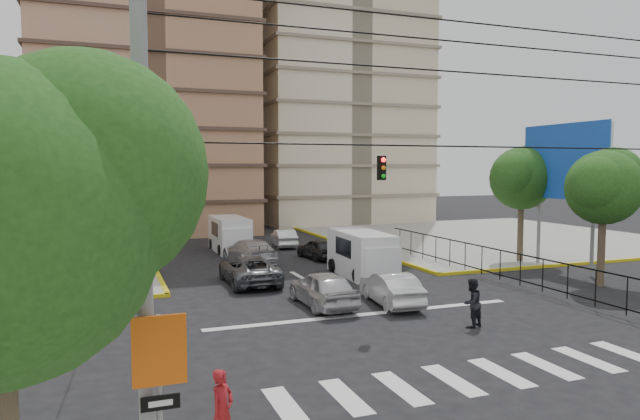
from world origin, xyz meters
name	(u,v)px	position (x,y,z in m)	size (l,w,h in m)	color
ground	(380,322)	(0.00, 0.00, 0.00)	(160.00, 160.00, 0.00)	black
sidewalk_ne	(488,237)	(20.00, 20.00, 0.07)	(26.00, 26.00, 0.15)	gray
crosswalk_stripes	(477,376)	(0.00, -6.00, 0.01)	(12.00, 2.40, 0.01)	silver
stop_line	(367,314)	(0.00, 1.20, 0.01)	(13.00, 0.40, 0.01)	silver
tower_beige	(332,0)	(14.00, 40.00, 24.00)	(17.00, 16.00, 48.00)	beige
park_fence	(500,282)	(9.00, 4.50, 0.00)	(0.10, 22.50, 1.66)	black
billboard	(566,164)	(14.45, 6.00, 6.00)	(0.36, 6.20, 8.10)	slate
tree_sw_near	(5,207)	(-10.90, -9.99, 5.27)	(5.63, 4.60, 7.57)	#473828
tree_park_a	(605,184)	(13.08, 2.01, 5.01)	(4.41, 3.60, 6.83)	#473828
tree_park_c	(523,175)	(14.09, 9.01, 5.34)	(4.65, 3.80, 7.25)	#473828
tree_tudor	(61,178)	(-11.90, 16.01, 5.22)	(5.39, 4.40, 7.43)	#473828
traffic_light_nw	(149,227)	(-7.80, 7.80, 3.11)	(0.28, 0.22, 4.40)	black
traffic_light_hanging	(409,165)	(0.00, -2.04, 5.90)	(18.00, 9.12, 0.92)	black
utility_pole_sw	(143,230)	(-9.00, -9.00, 4.77)	(1.40, 0.28, 9.00)	slate
district_sign	(160,368)	(-8.80, -9.24, 2.45)	(0.90, 0.12, 3.20)	slate
van_right_lane	(363,255)	(3.17, 8.33, 1.16)	(2.30, 5.37, 2.38)	silver
van_left_lane	(230,235)	(-1.61, 19.74, 1.15)	(2.20, 5.24, 2.36)	silver
car_silver_front_left	(323,288)	(-1.17, 3.02, 0.76)	(1.80, 4.48, 1.53)	#BBBAC0
car_white_front_right	(391,288)	(1.65, 2.29, 0.69)	(1.47, 4.21, 1.39)	silver
car_grey_mid_left	(249,270)	(-2.98, 8.62, 0.71)	(2.37, 5.14, 1.43)	#595B61
car_silver_rear_left	(250,252)	(-1.57, 14.33, 0.77)	(2.15, 5.28, 1.53)	silver
car_darkgrey_mid_right	(318,249)	(2.99, 14.72, 0.66)	(1.55, 3.86, 1.32)	#242426
car_white_rear_right	(284,238)	(2.55, 20.74, 0.66)	(1.39, 3.98, 1.31)	silver
pedestrian_sw_corner	(222,410)	(-7.50, -7.88, 0.97)	(0.60, 0.39, 1.64)	maroon
pedestrian_crosswalk	(472,303)	(2.80, -1.79, 0.90)	(0.87, 0.68, 1.79)	black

